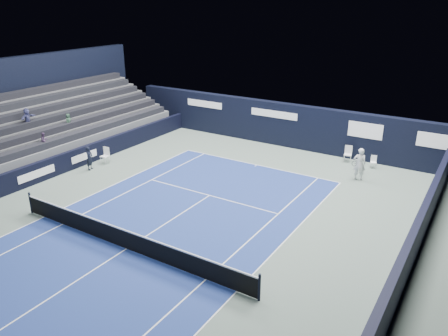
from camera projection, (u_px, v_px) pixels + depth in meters
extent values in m
plane|color=slate|center=(157.00, 229.00, 20.25)|extent=(48.00, 48.00, 0.00)
cube|color=navy|center=(126.00, 249.00, 18.67)|extent=(10.97, 23.77, 0.01)
cube|color=black|center=(416.00, 236.00, 17.89)|extent=(0.30, 22.00, 1.80)
cube|color=silver|center=(348.00, 155.00, 28.40)|extent=(0.56, 0.54, 0.05)
cube|color=silver|center=(349.00, 149.00, 28.48)|extent=(0.47, 0.13, 0.57)
cylinder|color=silver|center=(351.00, 158.00, 28.60)|extent=(0.03, 0.03, 0.50)
cylinder|color=silver|center=(344.00, 157.00, 28.73)|extent=(0.03, 0.03, 0.50)
cylinder|color=silver|center=(350.00, 160.00, 28.26)|extent=(0.03, 0.03, 0.50)
cylinder|color=silver|center=(344.00, 159.00, 28.39)|extent=(0.03, 0.03, 0.50)
cube|color=white|center=(373.00, 162.00, 27.42)|extent=(0.44, 0.43, 0.03)
cube|color=white|center=(374.00, 158.00, 27.48)|extent=(0.35, 0.13, 0.43)
cylinder|color=white|center=(376.00, 165.00, 27.58)|extent=(0.02, 0.02, 0.37)
cylinder|color=white|center=(370.00, 164.00, 27.65)|extent=(0.02, 0.02, 0.37)
cylinder|color=white|center=(376.00, 166.00, 27.32)|extent=(0.02, 0.02, 0.37)
cylinder|color=white|center=(371.00, 166.00, 27.39)|extent=(0.02, 0.02, 0.37)
cube|color=white|center=(105.00, 156.00, 28.16)|extent=(0.52, 0.50, 0.04)
cube|color=white|center=(106.00, 151.00, 28.23)|extent=(0.47, 0.08, 0.56)
cylinder|color=white|center=(109.00, 159.00, 28.32)|extent=(0.03, 0.03, 0.49)
cylinder|color=white|center=(105.00, 158.00, 28.49)|extent=(0.03, 0.03, 0.49)
cylinder|color=white|center=(106.00, 161.00, 28.00)|extent=(0.03, 0.03, 0.49)
cylinder|color=white|center=(101.00, 160.00, 28.17)|extent=(0.03, 0.03, 0.49)
imported|color=black|center=(89.00, 158.00, 27.06)|extent=(0.51, 0.63, 1.51)
cube|color=white|center=(257.00, 165.00, 28.05)|extent=(10.97, 0.06, 0.00)
cube|color=white|center=(237.00, 291.00, 15.96)|extent=(0.06, 23.77, 0.00)
cube|color=white|center=(44.00, 217.00, 21.38)|extent=(0.06, 23.77, 0.00)
cube|color=white|center=(206.00, 279.00, 16.63)|extent=(0.06, 23.77, 0.00)
cube|color=white|center=(63.00, 224.00, 20.70)|extent=(0.06, 23.77, 0.00)
cube|color=white|center=(210.00, 195.00, 23.72)|extent=(8.23, 0.06, 0.00)
cube|color=white|center=(126.00, 249.00, 18.67)|extent=(0.06, 12.80, 0.00)
cube|color=white|center=(256.00, 166.00, 27.93)|extent=(0.06, 0.30, 0.00)
cylinder|color=black|center=(259.00, 287.00, 15.31)|extent=(0.10, 0.10, 1.10)
cylinder|color=black|center=(31.00, 203.00, 21.63)|extent=(0.10, 0.10, 1.10)
cube|color=black|center=(126.00, 240.00, 18.50)|extent=(12.80, 0.03, 0.86)
cube|color=white|center=(125.00, 230.00, 18.34)|extent=(12.80, 0.05, 0.06)
cube|color=black|center=(288.00, 125.00, 31.13)|extent=(26.00, 0.60, 3.10)
cube|color=silver|center=(204.00, 104.00, 34.07)|extent=(3.20, 0.02, 0.50)
cube|color=silver|center=(274.00, 114.00, 31.10)|extent=(3.60, 0.02, 0.50)
cube|color=silver|center=(365.00, 130.00, 27.96)|extent=(2.20, 0.02, 1.00)
cube|color=silver|center=(433.00, 141.00, 25.98)|extent=(1.80, 0.02, 0.90)
cube|color=black|center=(83.00, 156.00, 27.88)|extent=(0.30, 22.00, 1.20)
cube|color=silver|center=(37.00, 174.00, 25.04)|extent=(0.02, 2.40, 0.45)
cube|color=silver|center=(84.00, 156.00, 27.80)|extent=(0.02, 2.00, 0.45)
cube|color=#545457|center=(88.00, 147.00, 28.89)|extent=(0.90, 16.00, 1.65)
cube|color=#48484A|center=(78.00, 141.00, 29.25)|extent=(0.90, 16.00, 2.10)
cube|color=#464648|center=(69.00, 136.00, 29.61)|extent=(0.90, 16.00, 2.55)
cube|color=#49494B|center=(60.00, 131.00, 29.98)|extent=(0.90, 16.00, 3.00)
cube|color=#535356|center=(51.00, 126.00, 30.34)|extent=(0.90, 16.00, 3.45)
cube|color=#535356|center=(42.00, 121.00, 30.70)|extent=(0.90, 16.00, 3.90)
cube|color=black|center=(86.00, 132.00, 28.52)|extent=(0.63, 15.20, 0.40)
cube|color=black|center=(76.00, 123.00, 28.80)|extent=(0.63, 15.20, 0.40)
cube|color=black|center=(66.00, 115.00, 29.08)|extent=(0.63, 15.20, 0.40)
cube|color=black|center=(56.00, 107.00, 29.36)|extent=(0.63, 15.20, 0.40)
cube|color=black|center=(46.00, 98.00, 29.64)|extent=(0.63, 15.20, 0.40)
cube|color=black|center=(37.00, 90.00, 29.92)|extent=(0.63, 15.20, 0.40)
cube|color=black|center=(32.00, 102.00, 30.62)|extent=(0.60, 18.00, 6.40)
imported|color=#472F4F|center=(44.00, 140.00, 25.93)|extent=(0.43, 0.52, 0.96)
imported|color=#2D4B37|center=(68.00, 121.00, 28.25)|extent=(0.45, 0.55, 0.98)
imported|color=#3C3D6D|center=(27.00, 118.00, 26.70)|extent=(0.61, 1.20, 1.23)
imported|color=silver|center=(359.00, 164.00, 25.48)|extent=(0.83, 0.69, 1.95)
cylinder|color=black|center=(356.00, 164.00, 25.29)|extent=(0.03, 0.29, 0.13)
torus|color=black|center=(354.00, 164.00, 25.06)|extent=(0.30, 0.13, 0.29)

